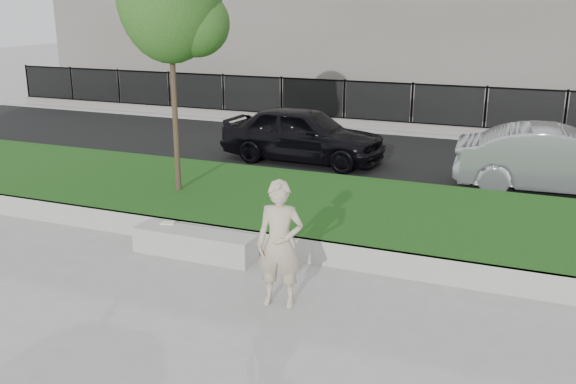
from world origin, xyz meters
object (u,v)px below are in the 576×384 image
at_px(stone_bench, 195,243).
at_px(car_dark, 303,134).
at_px(car_silver, 560,161).
at_px(man, 280,244).
at_px(book, 168,223).

distance_m(stone_bench, car_dark, 6.63).
distance_m(car_dark, car_silver, 6.09).
relative_size(car_dark, car_silver, 0.97).
xyz_separation_m(car_dark, car_silver, (6.06, -0.59, -0.00)).
height_order(stone_bench, man, man).
relative_size(stone_bench, car_dark, 0.49).
distance_m(book, car_dark, 6.43).
relative_size(man, book, 8.00).
bearing_deg(man, car_silver, 53.68).
bearing_deg(stone_bench, car_silver, 47.98).
height_order(stone_bench, car_dark, car_dark).
height_order(man, car_dark, man).
distance_m(stone_bench, man, 2.33).
relative_size(man, car_dark, 0.42).
height_order(book, car_silver, car_silver).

